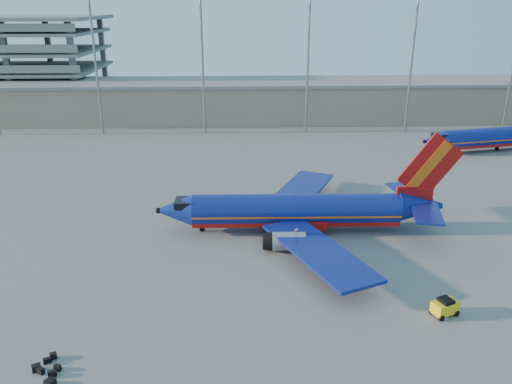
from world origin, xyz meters
TOP-DOWN VIEW (x-y plane):
  - ground at (0.00, 0.00)m, footprint 220.00×220.00m
  - terminal_building at (10.00, 58.00)m, footprint 122.00×16.00m
  - light_mast_row at (5.00, 46.00)m, footprint 101.60×1.60m
  - aircraft_main at (8.57, -0.15)m, footprint 33.28×32.04m
  - aircraft_second at (47.52, 31.72)m, footprint 31.25×13.11m
  - baggage_tug at (18.18, -16.86)m, footprint 2.43×1.98m
  - luggage_pile at (-11.87, -22.69)m, footprint 2.18×3.42m

SIDE VIEW (x-z plane):
  - ground at x=0.00m, z-range 0.00..0.00m
  - luggage_pile at x=-11.87m, z-range -0.02..0.48m
  - baggage_tug at x=18.18m, z-range 0.03..1.55m
  - aircraft_main at x=8.57m, z-range -3.23..8.04m
  - aircraft_second at x=47.52m, z-range -2.89..7.79m
  - terminal_building at x=10.00m, z-range 0.07..8.57m
  - light_mast_row at x=5.00m, z-range 3.23..31.88m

